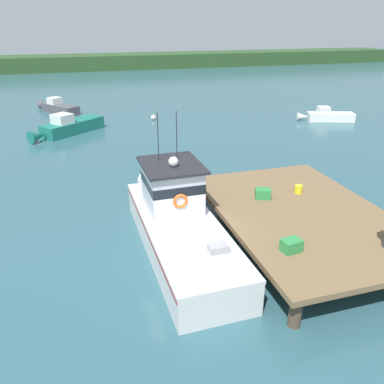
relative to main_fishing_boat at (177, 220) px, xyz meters
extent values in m
plane|color=#2D5660|center=(-0.19, -1.02, -1.01)|extent=(200.00, 200.00, 0.00)
cylinder|color=#4C3D2D|center=(2.01, -5.12, -0.51)|extent=(0.36, 0.36, 1.00)
cylinder|color=#4C3D2D|center=(2.01, 3.08, -0.51)|extent=(0.36, 0.36, 1.00)
cylinder|color=#4C3D2D|center=(7.21, 3.08, -0.51)|extent=(0.36, 0.36, 1.00)
cube|color=brown|center=(4.61, -1.02, 0.09)|extent=(6.00, 9.00, 0.20)
cube|color=silver|center=(0.01, -0.56, -0.46)|extent=(2.65, 8.05, 1.10)
cone|color=silver|center=(-0.08, 4.33, -0.46)|extent=(1.13, 1.82, 1.10)
cube|color=#A31919|center=(0.01, -0.56, -0.01)|extent=(2.67, 7.89, 0.12)
cube|color=silver|center=(0.01, -0.56, 0.15)|extent=(2.69, 8.05, 0.12)
cube|color=silver|center=(-0.01, 0.63, 0.99)|extent=(1.94, 2.24, 1.80)
cube|color=black|center=(-0.01, 0.63, 1.31)|extent=(1.96, 2.26, 0.36)
cube|color=#232328|center=(-0.01, 0.63, 1.94)|extent=(2.19, 2.54, 0.10)
sphere|color=white|center=(-0.01, 0.33, 2.17)|extent=(0.36, 0.36, 0.36)
cylinder|color=black|center=(-0.37, 1.13, 2.89)|extent=(0.03, 0.03, 1.80)
cylinder|color=black|center=(0.33, 1.14, 2.89)|extent=(0.03, 0.03, 1.80)
cube|color=#939399|center=(0.60, -2.75, 0.27)|extent=(0.61, 0.45, 0.36)
torus|color=orange|center=(-0.34, -3.37, 0.15)|extent=(0.57, 0.57, 0.12)
torus|color=#EA5119|center=(0.01, -0.50, 0.99)|extent=(0.54, 0.11, 0.54)
cube|color=#2D8442|center=(3.71, 0.48, 0.39)|extent=(0.72, 0.62, 0.40)
cube|color=#2D8442|center=(2.79, -3.36, 0.39)|extent=(0.65, 0.52, 0.40)
cylinder|color=yellow|center=(5.35, 0.51, 0.36)|extent=(0.32, 0.32, 0.34)
cube|color=#196B5B|center=(-3.53, 17.75, -0.56)|extent=(4.79, 4.32, 0.89)
cone|color=#196B5B|center=(-5.91, 15.81, -0.56)|extent=(1.52, 1.47, 0.89)
cube|color=silver|center=(-4.20, 17.21, 0.22)|extent=(1.74, 1.75, 0.67)
cube|color=#4C4C51|center=(-4.56, 25.29, -0.63)|extent=(3.49, 4.13, 0.75)
cone|color=#4C4C51|center=(-6.07, 27.39, -0.63)|extent=(1.22, 1.28, 0.75)
cube|color=silver|center=(-4.99, 25.88, 0.03)|extent=(1.46, 1.46, 0.57)
cube|color=white|center=(17.45, 15.42, -0.66)|extent=(3.95, 2.36, 0.68)
cone|color=white|center=(15.22, 16.19, -0.66)|extent=(1.11, 0.96, 0.68)
cube|color=silver|center=(16.83, 15.64, -0.07)|extent=(1.20, 1.21, 0.51)
sphere|color=silver|center=(3.10, 20.04, -0.79)|extent=(0.43, 0.43, 0.43)
cube|color=#284723|center=(-0.19, 60.98, 0.19)|extent=(120.00, 8.00, 2.40)
camera|label=1|loc=(-3.08, -12.27, 6.74)|focal=36.05mm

